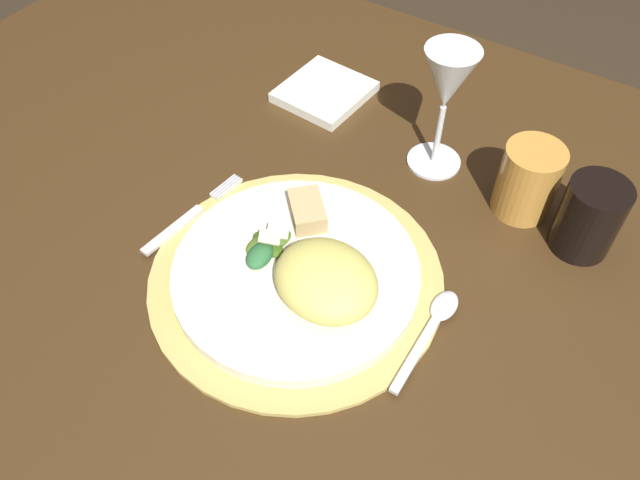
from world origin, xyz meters
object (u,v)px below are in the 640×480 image
Objects in this scene: dining_table at (347,289)px; amber_tumbler at (528,180)px; fork at (189,217)px; napkin at (325,92)px; dark_tumbler at (589,217)px; wine_glass at (447,85)px; spoon at (434,322)px; dinner_plate at (296,272)px.

amber_tumbler is at bearing 38.73° from dining_table.
napkin is at bearing 88.83° from fork.
dining_table is 15.45× the size of dark_tumbler.
dining_table is at bearing -104.95° from wine_glass.
amber_tumbler is 0.08m from dark_tumbler.
spoon is at bearing -93.24° from amber_tumbler.
dinner_plate reaches higher than napkin.
dinner_plate is 2.31× the size of napkin.
dinner_plate is at bearing -138.37° from dark_tumbler.
amber_tumbler is at bearing 36.03° from fork.
dark_tumbler is (0.08, -0.02, 0.00)m from amber_tumbler.
napkin is 1.30× the size of amber_tumbler.
napkin is 0.70× the size of wine_glass.
dining_table is at bearing 151.46° from spoon.
wine_glass reaches higher than napkin.
spoon reaches higher than dining_table.
amber_tumbler is (0.01, 0.22, 0.04)m from spoon.
fork is at bearing -91.17° from napkin.
spoon is 0.28m from wine_glass.
dining_table is 8.44× the size of wine_glass.
fork is 1.13× the size of spoon.
fork is 1.73× the size of amber_tumbler.
fork is at bearing -146.89° from dining_table.
dinner_plate is at bearing -125.13° from amber_tumbler.
napkin reaches higher than spoon.
spoon is at bearing -64.01° from wine_glass.
fork is at bearing -143.97° from amber_tumbler.
dark_tumbler reaches higher than spoon.
amber_tumbler is at bearing 86.76° from spoon.
wine_glass reaches higher than spoon.
amber_tumbler is at bearing 166.23° from dark_tumbler.
dark_tumbler reaches higher than amber_tumbler.
wine_glass is at bearing -12.29° from napkin.
wine_glass is (0.20, -0.04, 0.12)m from napkin.
dinner_plate reaches higher than fork.
fork is 1.71× the size of dark_tumbler.
dinner_plate is at bearing -63.22° from napkin.
dark_tumbler is at bearing 24.70° from dining_table.
dining_table is at bearing -141.27° from amber_tumbler.
amber_tumbler reaches higher than spoon.
spoon is 1.52× the size of dark_tumbler.
napkin is at bearing 168.89° from dark_tumbler.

